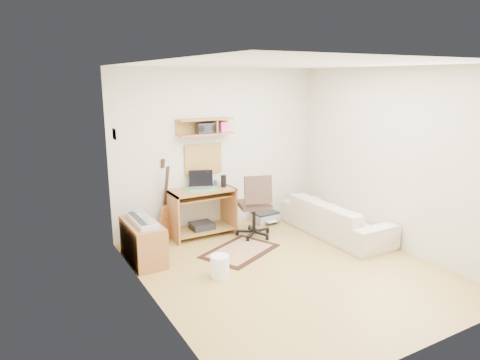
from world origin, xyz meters
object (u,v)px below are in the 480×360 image
task_chair (254,205)px  sofa (336,212)px  desk (202,212)px  printer (265,217)px  cabinet (143,242)px

task_chair → sofa: 1.31m
desk → sofa: desk is taller
printer → sofa: 1.30m
task_chair → printer: 0.87m
desk → sofa: bearing=-29.8°
desk → cabinet: size_ratio=1.11×
printer → sofa: size_ratio=0.23×
printer → desk: bearing=178.7°
desk → task_chair: bearing=-34.2°
task_chair → desk: bearing=162.0°
task_chair → printer: task_chair is taller
task_chair → sofa: bearing=-10.8°
cabinet → printer: cabinet is taller
task_chair → cabinet: (-1.80, -0.05, -0.24)m
desk → sofa: (1.85, -1.06, -0.00)m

